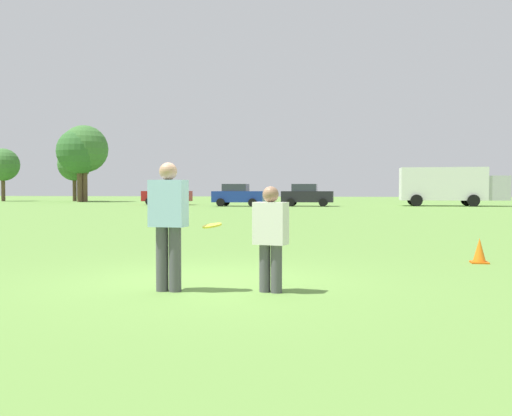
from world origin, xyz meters
The scene contains 13 objects.
ground_plane centered at (0.00, 0.00, 0.00)m, with size 194.23×194.23×0.00m, color #608C3D.
player_thrower centered at (-0.30, -0.82, 1.00)m, with size 0.51×0.31×1.78m.
player_defender centered at (1.10, -0.65, 0.81)m, with size 0.49×0.35×1.45m.
frisbee centered at (0.29, -0.72, 0.91)m, with size 0.27×0.27×0.09m.
traffic_cone centered at (4.53, 3.14, 0.23)m, with size 0.32×0.32×0.48m.
parked_car_near_left centered at (-14.76, 40.75, 0.92)m, with size 4.23×2.28×1.82m.
parked_car_mid_left centered at (-7.65, 37.97, 0.92)m, with size 4.23×2.28×1.82m.
parked_car_center centered at (-2.09, 38.98, 0.92)m, with size 4.23×2.28×1.82m.
box_truck centered at (9.53, 41.51, 1.75)m, with size 8.54×3.12×3.18m.
tree_west_oak centered at (-38.41, 52.09, 4.19)m, with size 3.75×3.75×6.09m.
tree_west_maple centered at (-30.17, 53.32, 4.21)m, with size 3.76×3.76×6.12m.
tree_center_elm centered at (-27.93, 50.21, 5.49)m, with size 4.91×4.91×7.98m.
tree_east_birch centered at (-27.56, 50.64, 5.76)m, with size 5.15×5.15×8.38m.
Camera 1 is at (2.31, -8.45, 1.42)m, focal length 40.66 mm.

